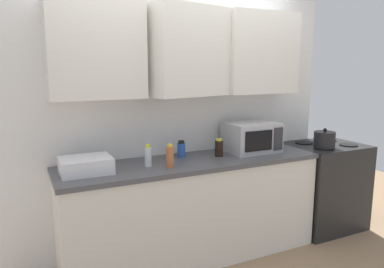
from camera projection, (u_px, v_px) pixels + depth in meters
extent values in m
cube|color=white|center=(177.00, 110.00, 3.39)|extent=(3.19, 0.06, 2.60)
cube|color=white|center=(95.00, 50.00, 2.81)|extent=(0.73, 0.33, 0.75)
cube|color=white|center=(187.00, 52.00, 3.10)|extent=(0.79, 0.50, 0.75)
cube|color=white|center=(258.00, 53.00, 3.46)|extent=(0.73, 0.33, 0.75)
cube|color=white|center=(192.00, 211.00, 3.26)|extent=(2.29, 0.60, 0.86)
cube|color=#4C4C51|center=(192.00, 162.00, 3.18)|extent=(2.32, 0.63, 0.04)
cube|color=black|center=(323.00, 186.00, 3.90)|extent=(0.76, 0.64, 0.90)
cylinder|color=black|center=(324.00, 148.00, 3.62)|extent=(0.18, 0.18, 0.01)
cylinder|color=black|center=(348.00, 145.00, 3.76)|extent=(0.18, 0.18, 0.01)
cylinder|color=black|center=(304.00, 143.00, 3.87)|extent=(0.18, 0.18, 0.01)
cylinder|color=black|center=(328.00, 140.00, 4.01)|extent=(0.18, 0.18, 0.01)
cylinder|color=black|center=(324.00, 140.00, 3.60)|extent=(0.21, 0.21, 0.16)
sphere|color=black|center=(325.00, 130.00, 3.58)|extent=(0.04, 0.04, 0.04)
cube|color=#B7B7BC|center=(251.00, 137.00, 3.48)|extent=(0.48, 0.36, 0.28)
cube|color=black|center=(259.00, 141.00, 3.29)|extent=(0.29, 0.01, 0.18)
cube|color=#2D2D33|center=(278.00, 139.00, 3.39)|extent=(0.10, 0.01, 0.21)
cube|color=silver|center=(86.00, 165.00, 2.77)|extent=(0.38, 0.30, 0.12)
cylinder|color=silver|center=(148.00, 157.00, 2.96)|extent=(0.06, 0.06, 0.16)
cylinder|color=yellow|center=(148.00, 146.00, 2.94)|extent=(0.04, 0.04, 0.03)
cylinder|color=#2D56B7|center=(181.00, 150.00, 3.28)|extent=(0.07, 0.07, 0.12)
cylinder|color=black|center=(181.00, 142.00, 3.26)|extent=(0.05, 0.05, 0.02)
cylinder|color=black|center=(219.00, 148.00, 3.30)|extent=(0.07, 0.07, 0.14)
cylinder|color=yellow|center=(219.00, 140.00, 3.28)|extent=(0.05, 0.05, 0.02)
cylinder|color=#BC6638|center=(170.00, 157.00, 2.92)|extent=(0.06, 0.06, 0.17)
cylinder|color=yellow|center=(170.00, 145.00, 2.90)|extent=(0.04, 0.04, 0.02)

